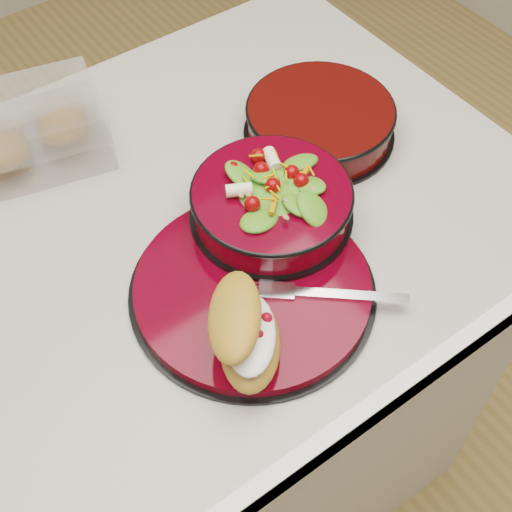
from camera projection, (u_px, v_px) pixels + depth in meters
island_counter at (143, 413)px, 1.28m from camera, size 1.24×0.74×0.90m
dinner_plate at (253, 288)px, 0.89m from camera, size 0.31×0.31×0.02m
salad_bowl at (272, 199)px, 0.92m from camera, size 0.22×0.22×0.09m
croissant at (247, 331)px, 0.80m from camera, size 0.13×0.16×0.08m
fork at (328, 294)px, 0.87m from camera, size 0.15×0.13×0.00m
pastry_box at (31, 131)px, 1.01m from camera, size 0.23×0.19×0.09m
extra_bowl at (320, 120)px, 1.05m from camera, size 0.23×0.23×0.05m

